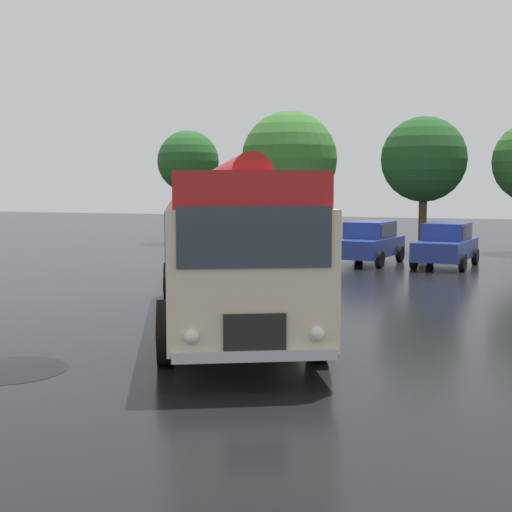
# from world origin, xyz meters

# --- Properties ---
(ground_plane) EXTENTS (120.00, 120.00, 0.00)m
(ground_plane) POSITION_xyz_m (0.00, 0.00, 0.00)
(ground_plane) COLOR black
(vintage_bus) EXTENTS (6.96, 10.04, 3.49)m
(vintage_bus) POSITION_xyz_m (-0.95, 0.21, 1.89)
(vintage_bus) COLOR beige
(vintage_bus) RESTS_ON ground
(car_near_left) EXTENTS (2.11, 4.28, 1.66)m
(car_near_left) POSITION_xyz_m (-4.06, 14.51, 0.85)
(car_near_left) COLOR #B7BABF
(car_near_left) RESTS_ON ground
(car_mid_left) EXTENTS (2.28, 4.35, 1.66)m
(car_mid_left) POSITION_xyz_m (-1.20, 14.19, 0.85)
(car_mid_left) COLOR navy
(car_mid_left) RESTS_ON ground
(car_mid_right) EXTENTS (2.20, 4.32, 1.66)m
(car_mid_right) POSITION_xyz_m (1.76, 14.18, 0.85)
(car_mid_right) COLOR navy
(car_mid_right) RESTS_ON ground
(tree_far_left) EXTENTS (3.34, 3.34, 6.11)m
(tree_far_left) POSITION_xyz_m (-12.83, 21.27, 4.51)
(tree_far_left) COLOR #4C3823
(tree_far_left) RESTS_ON ground
(tree_left_of_centre) EXTENTS (4.78, 4.78, 6.81)m
(tree_left_of_centre) POSITION_xyz_m (-6.67, 20.27, 4.39)
(tree_left_of_centre) COLOR #4C3823
(tree_left_of_centre) RESTS_ON ground
(tree_centre) EXTENTS (3.92, 3.92, 6.26)m
(tree_centre) POSITION_xyz_m (-0.20, 20.15, 4.37)
(tree_centre) COLOR #4C3823
(tree_centre) RESTS_ON ground
(puddle_patch) EXTENTS (1.89, 1.89, 0.01)m
(puddle_patch) POSITION_xyz_m (-2.81, -4.41, 0.00)
(puddle_patch) COLOR black
(puddle_patch) RESTS_ON ground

